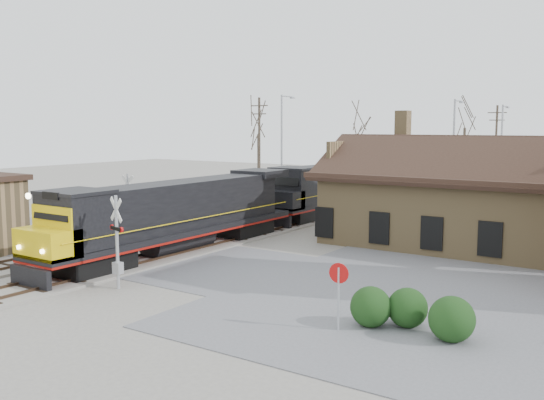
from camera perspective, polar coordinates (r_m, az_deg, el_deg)
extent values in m
plane|color=gray|center=(32.98, -10.43, -5.28)|extent=(140.00, 140.00, 0.00)
cube|color=#5E5E63|center=(32.97, -10.43, -5.26)|extent=(60.00, 9.00, 0.03)
cube|color=#5E5E63|center=(28.18, 23.67, -7.83)|extent=(22.00, 26.00, 0.03)
cube|color=gray|center=(44.71, 3.16, -1.88)|extent=(3.40, 90.00, 0.12)
cube|color=#473323|center=(45.06, 2.38, -1.66)|extent=(0.08, 90.00, 0.14)
cube|color=#473323|center=(44.33, 3.95, -1.82)|extent=(0.08, 90.00, 0.14)
cube|color=gray|center=(47.15, -1.54, -1.41)|extent=(3.40, 90.00, 0.12)
cube|color=#473323|center=(47.55, -2.24, -1.21)|extent=(0.08, 90.00, 0.14)
cube|color=#473323|center=(46.73, -0.82, -1.35)|extent=(0.08, 90.00, 0.14)
cube|color=#987B4E|center=(36.84, 16.92, -1.03)|extent=(14.00, 8.00, 4.00)
cube|color=black|center=(36.62, 17.04, 2.23)|extent=(15.20, 9.20, 0.30)
cube|color=black|center=(34.37, 15.96, 3.65)|extent=(15.00, 4.71, 2.66)
cube|color=black|center=(38.76, 18.09, 3.92)|extent=(15.00, 4.71, 2.66)
cube|color=#987B4E|center=(39.26, 12.21, 6.62)|extent=(0.80, 0.80, 2.20)
cube|color=black|center=(29.91, -16.54, -5.74)|extent=(2.28, 3.65, 0.91)
cube|color=black|center=(38.36, -2.73, -2.69)|extent=(2.28, 3.65, 0.91)
cube|color=black|center=(33.75, -8.78, -2.84)|extent=(2.74, 18.24, 0.32)
cube|color=maroon|center=(33.78, -8.78, -3.17)|extent=(2.76, 18.24, 0.11)
cube|color=black|center=(34.37, -7.54, -0.25)|extent=(2.37, 13.23, 2.55)
cube|color=black|center=(29.01, -17.93, -1.87)|extent=(2.74, 2.55, 2.55)
cube|color=yellow|center=(28.23, -20.36, -3.80)|extent=(2.74, 1.64, 1.28)
cube|color=black|center=(28.00, -21.78, -6.82)|extent=(2.55, 0.25, 0.91)
cylinder|color=#FFF2CC|center=(27.45, -21.97, 0.35)|extent=(0.26, 0.10, 0.26)
cube|color=black|center=(44.00, 2.65, -1.44)|extent=(2.28, 3.65, 0.91)
cube|color=black|center=(54.38, 9.18, 0.09)|extent=(2.28, 3.65, 0.91)
cube|color=black|center=(49.01, 6.27, 0.25)|extent=(2.74, 18.24, 0.32)
cube|color=maroon|center=(49.04, 6.27, 0.02)|extent=(2.76, 18.24, 0.11)
cube|color=black|center=(49.88, 6.91, 1.99)|extent=(2.37, 13.23, 2.55)
cube|color=black|center=(43.04, 2.09, 1.25)|extent=(2.74, 2.55, 2.55)
cube|color=black|center=(41.82, 0.96, 0.02)|extent=(2.74, 1.64, 1.28)
cube|color=black|center=(41.25, 0.26, -2.00)|extent=(2.55, 0.25, 0.91)
cylinder|color=#A5A8AD|center=(26.63, -14.37, -3.90)|extent=(0.14, 0.14, 4.03)
cube|color=silver|center=(26.41, -14.47, -0.89)|extent=(1.02, 0.33, 1.05)
cube|color=silver|center=(26.41, -14.47, -0.89)|extent=(1.02, 0.33, 1.05)
cube|color=black|center=(26.53, -14.41, -2.61)|extent=(0.91, 0.40, 0.15)
cylinder|color=#B20C0C|center=(26.94, -14.83, -2.48)|extent=(0.25, 0.14, 0.24)
cylinder|color=#B20C0C|center=(26.13, -13.99, -2.75)|extent=(0.25, 0.14, 0.24)
cube|color=#A5A8AD|center=(26.86, -14.30, -6.22)|extent=(0.40, 0.30, 0.50)
cylinder|color=#A5A8AD|center=(40.93, -13.38, -0.26)|extent=(0.13, 0.13, 3.83)
cube|color=silver|center=(40.78, -13.43, 1.61)|extent=(1.00, 0.19, 1.00)
cube|color=silver|center=(40.78, -13.43, 1.61)|extent=(1.00, 0.19, 1.00)
cube|color=black|center=(40.86, -13.40, 0.54)|extent=(0.88, 0.28, 0.14)
cylinder|color=#B20C0C|center=(40.59, -12.93, 0.51)|extent=(0.24, 0.11, 0.23)
cylinder|color=#B20C0C|center=(41.13, -13.87, 0.57)|extent=(0.24, 0.11, 0.23)
cube|color=#A5A8AD|center=(41.07, -13.34, -1.72)|extent=(0.38, 0.29, 0.48)
cylinder|color=#A5A8AD|center=(20.88, 6.28, -9.28)|extent=(0.08, 0.08, 2.22)
cylinder|color=#B20C0C|center=(20.64, 6.31, -6.86)|extent=(0.71, 0.10, 0.71)
sphere|color=#173411|center=(21.55, 9.27, -9.90)|extent=(1.43, 1.43, 1.43)
sphere|color=#173411|center=(21.75, 12.64, -9.87)|extent=(1.39, 1.39, 1.39)
sphere|color=#173411|center=(20.70, 16.56, -10.71)|extent=(1.51, 1.51, 1.51)
cylinder|color=#A5A8AD|center=(51.76, 0.92, 4.59)|extent=(0.18, 0.18, 9.56)
cylinder|color=#A5A8AD|center=(52.53, 1.47, 9.73)|extent=(0.12, 1.80, 0.12)
cube|color=#A5A8AD|center=(53.20, 1.94, 9.58)|extent=(0.25, 0.50, 0.12)
cylinder|color=#A5A8AD|center=(50.26, 16.67, 3.93)|extent=(0.18, 0.18, 9.04)
cylinder|color=#A5A8AD|center=(51.10, 17.15, 8.92)|extent=(0.12, 1.80, 0.12)
cube|color=#A5A8AD|center=(51.86, 17.41, 8.76)|extent=(0.25, 0.50, 0.12)
cylinder|color=#A5A8AD|center=(56.97, 20.73, 3.97)|extent=(0.18, 0.18, 8.78)
cylinder|color=#A5A8AD|center=(57.81, 21.12, 8.25)|extent=(0.12, 1.80, 0.12)
cube|color=#A5A8AD|center=(58.59, 21.30, 8.12)|extent=(0.25, 0.50, 0.12)
cylinder|color=#382D23|center=(59.99, -1.20, 4.99)|extent=(0.24, 0.24, 9.72)
cube|color=#382D23|center=(59.98, -1.21, 8.87)|extent=(2.00, 0.10, 0.10)
cube|color=#382D23|center=(59.96, -1.21, 8.11)|extent=(1.60, 0.10, 0.10)
cylinder|color=#382D23|center=(70.39, 20.30, 4.64)|extent=(0.24, 0.24, 9.17)
cube|color=#382D23|center=(70.37, 20.43, 7.72)|extent=(2.00, 0.10, 0.10)
cube|color=#382D23|center=(70.35, 20.41, 7.07)|extent=(1.60, 0.10, 0.10)
cylinder|color=#382D23|center=(63.93, -1.26, 3.43)|extent=(0.32, 0.32, 5.97)
cylinder|color=#382D23|center=(66.61, 8.44, 3.33)|extent=(0.32, 0.32, 5.56)
cylinder|color=#382D23|center=(71.97, 17.59, 3.81)|extent=(0.32, 0.32, 6.73)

